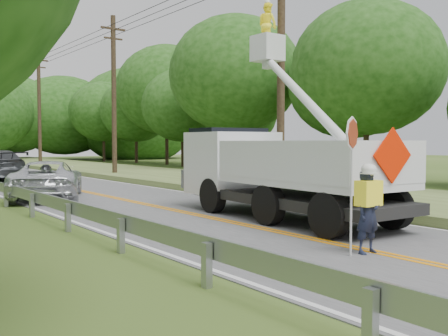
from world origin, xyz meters
TOP-DOWN VIEW (x-y plane):
  - ground at (0.00, 0.00)m, footprint 140.00×140.00m
  - road at (0.00, 14.00)m, footprint 7.20×96.00m
  - utility_poles at (5.00, 17.02)m, footprint 1.60×43.30m
  - tall_grass_verge at (7.10, 14.00)m, footprint 7.00×96.00m
  - treeline_right at (15.85, 25.24)m, footprint 11.83×56.30m
  - flagger at (-0.25, 0.95)m, footprint 1.07×0.42m
  - bucket_truck at (1.90, 6.49)m, footprint 4.68×8.19m
  - suv_silver at (-2.18, 14.58)m, footprint 4.34×5.85m
  - yard_sign at (5.94, 6.43)m, footprint 0.55×0.09m

SIDE VIEW (x-z plane):
  - ground at x=0.00m, z-range 0.00..0.00m
  - road at x=0.00m, z-range 0.00..0.02m
  - tall_grass_verge at x=7.10m, z-range 0.00..0.30m
  - yard_sign at x=5.94m, z-range 0.18..0.97m
  - suv_silver at x=-2.18m, z-range 0.02..1.50m
  - flagger at x=-0.25m, z-range -0.37..2.34m
  - bucket_truck at x=1.90m, z-range -2.05..5.39m
  - utility_poles at x=5.00m, z-range 0.27..10.27m
  - treeline_right at x=15.85m, z-range 0.50..12.05m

